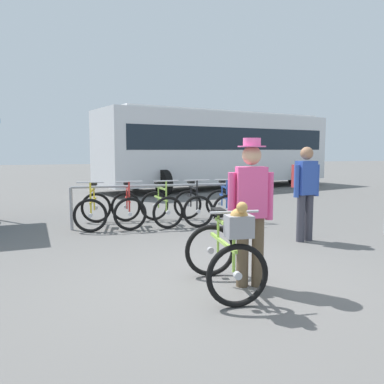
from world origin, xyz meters
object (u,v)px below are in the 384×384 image
featured_bicycle (226,251)px  pedestrian_with_backpack (305,188)px  racked_bike_yellow (93,210)px  racked_bike_blue (223,205)px  bus_distant (219,146)px  racked_bike_red (128,208)px  person_with_featured_bike (251,206)px  racked_bike_lime (161,207)px  racked_bike_black (193,206)px

featured_bicycle → pedestrian_with_backpack: size_ratio=0.75×
racked_bike_yellow → racked_bike_blue: (2.79, -0.21, 0.00)m
bus_distant → racked_bike_red: bearing=-124.7°
featured_bicycle → person_with_featured_bike: (0.36, 0.14, 0.46)m
racked_bike_red → featured_bicycle: size_ratio=0.92×
racked_bike_lime → racked_bike_yellow: bearing=175.8°
racked_bike_black → featured_bicycle: featured_bicycle is taller
person_with_featured_bike → bus_distant: 11.82m
racked_bike_yellow → person_with_featured_bike: size_ratio=0.69×
racked_bike_lime → bus_distant: 8.27m
racked_bike_lime → pedestrian_with_backpack: pedestrian_with_backpack is taller
featured_bicycle → racked_bike_blue: bearing=68.0°
pedestrian_with_backpack → racked_bike_yellow: bearing=145.4°
racked_bike_red → racked_bike_blue: size_ratio=0.93×
racked_bike_lime → person_with_featured_bike: (0.10, -4.05, 0.58)m
racked_bike_red → person_with_featured_bike: 4.22m
racked_bike_yellow → featured_bicycle: size_ratio=0.97×
racked_bike_blue → racked_bike_yellow: bearing=175.8°
racked_bike_yellow → pedestrian_with_backpack: (3.42, -2.36, 0.57)m
racked_bike_yellow → racked_bike_lime: bearing=-4.2°
racked_bike_red → racked_bike_blue: bearing=-4.2°
racked_bike_lime → pedestrian_with_backpack: size_ratio=0.68×
racked_bike_yellow → racked_bike_black: same height
racked_bike_red → featured_bicycle: featured_bicycle is taller
racked_bike_red → pedestrian_with_backpack: pedestrian_with_backpack is taller
racked_bike_red → bus_distant: bearing=55.3°
pedestrian_with_backpack → person_with_featured_bike: bearing=-137.0°
racked_bike_black → bus_distant: 7.99m
racked_bike_blue → person_with_featured_bike: person_with_featured_bike is taller
racked_bike_yellow → person_with_featured_bike: bearing=-70.2°
racked_bike_black → person_with_featured_bike: 4.09m
racked_bike_black → racked_bike_lime: bearing=175.8°
person_with_featured_bike → bus_distant: size_ratio=0.17×
bus_distant → pedestrian_with_backpack: bearing=-102.8°
person_with_featured_bike → bus_distant: bearing=70.0°
racked_bike_yellow → racked_bike_lime: same height
racked_bike_yellow → bus_distant: 8.97m
person_with_featured_bike → racked_bike_black: bearing=81.5°
racked_bike_red → featured_bicycle: bearing=-84.1°
racked_bike_black → pedestrian_with_backpack: pedestrian_with_backpack is taller
racked_bike_red → bus_distant: size_ratio=0.11×
featured_bicycle → person_with_featured_bike: size_ratio=0.71×
pedestrian_with_backpack → bus_distant: bearing=77.2°
racked_bike_lime → bus_distant: size_ratio=0.11×
racked_bike_blue → featured_bicycle: 4.42m
person_with_featured_bike → pedestrian_with_backpack: person_with_featured_bike is taller
racked_bike_black → bus_distant: size_ratio=0.11×
racked_bike_yellow → racked_bike_black: 2.10m
bus_distant → racked_bike_black: bearing=-115.8°
racked_bike_lime → featured_bicycle: featured_bicycle is taller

